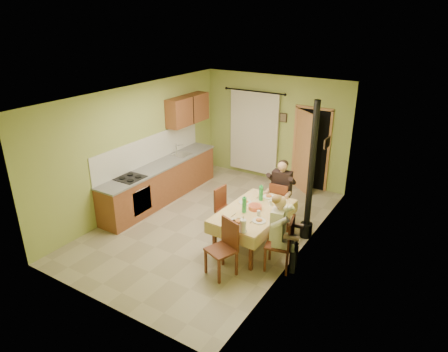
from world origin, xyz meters
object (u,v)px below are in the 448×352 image
Objects in this scene: dining_table at (253,227)px; stove_flue at (309,191)px; man_right at (280,224)px; man_far at (281,185)px; chair_near at (222,259)px; chair_far at (280,210)px; chair_right at (279,254)px; chair_left at (227,218)px.

stove_flue is (0.78, 0.84, 0.64)m from dining_table.
man_far is at bearing 11.02° from man_right.
chair_near is 0.72× the size of man_right.
chair_near is at bearing -97.87° from chair_far.
stove_flue reaches higher than chair_near.
chair_left is (-1.47, 0.62, -0.00)m from chair_right.
man_right is 1.28m from stove_flue.
chair_left is 0.69× the size of man_far.
man_right is at bearing 90.00° from chair_right.
chair_far is 0.34× the size of stove_flue.
chair_right is at bearing 71.56° from chair_left.
man_right is (1.45, -0.62, 0.59)m from chair_left.
chair_near is 1.03m from chair_right.
dining_table is 1.09m from chair_far.
stove_flue is (0.04, 1.28, 0.15)m from man_right.
chair_far is 1.67m from chair_right.
chair_right is at bearing -71.50° from man_far.
man_right is (0.74, -0.43, 0.50)m from dining_table.
man_far is 1.00× the size of man_right.
man_right reaches higher than chair_left.
chair_far is (0.07, 1.09, -0.09)m from dining_table.
chair_far is 0.95× the size of chair_near.
man_right is at bearing -72.00° from man_far.
chair_right is (0.68, -1.52, 0.00)m from chair_far.
dining_table is 1.78× the size of chair_right.
stove_flue is (0.79, 1.95, 0.73)m from chair_near.
stove_flue is (0.71, -0.26, 0.15)m from man_far.
stove_flue is at bearing -14.18° from man_right.
chair_right reaches higher than chair_left.
chair_far is at bearing -90.00° from man_far.
stove_flue reaches higher than chair_far.
man_far is 0.77m from stove_flue.
stove_flue is at bearing -25.85° from man_far.
chair_left is 1.69m from man_right.
chair_left reaches higher than dining_table.
man_far reaches higher than chair_far.
chair_far is at bearing 143.37° from chair_left.
man_far is (0.78, 0.91, 0.59)m from chair_left.
dining_table is 0.64× the size of stove_flue.
chair_near is at bearing -112.06° from stove_flue.
dining_table is 1.12m from chair_near.
chair_left is at bearing -156.28° from stove_flue.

